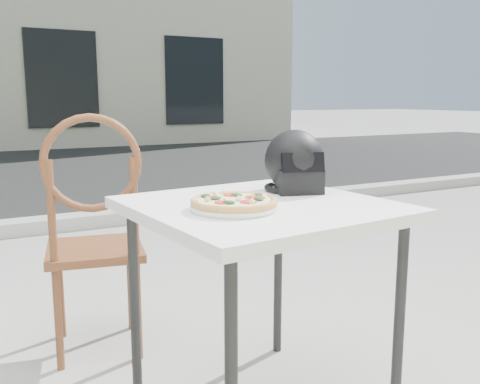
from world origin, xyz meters
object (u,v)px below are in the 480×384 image
pizza (234,201)px  helmet (295,164)px  cafe_table_main (261,223)px  cafe_chair_main (94,225)px  plate (234,208)px

pizza → helmet: size_ratio=1.18×
cafe_table_main → cafe_chair_main: bearing=120.3°
plate → helmet: size_ratio=1.15×
plate → cafe_chair_main: (-0.29, 0.81, -0.20)m
pizza → cafe_chair_main: size_ratio=0.32×
plate → helmet: helmet is taller
helmet → cafe_chair_main: (-0.68, 0.59, -0.30)m
cafe_table_main → plate: size_ratio=2.63×
plate → cafe_chair_main: bearing=109.5°
cafe_table_main → helmet: bearing=31.2°
plate → cafe_table_main: bearing=25.1°
pizza → cafe_chair_main: bearing=109.6°
cafe_chair_main → plate: bearing=120.9°
cafe_table_main → cafe_chair_main: 0.87m
pizza → helmet: bearing=29.0°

